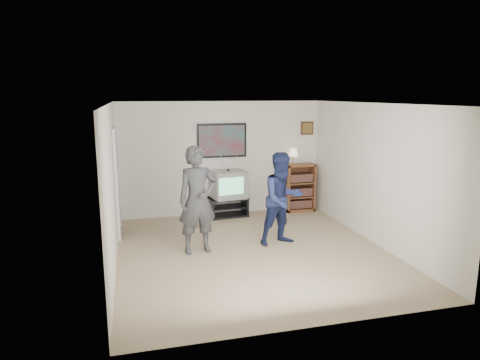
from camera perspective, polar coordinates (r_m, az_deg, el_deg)
name	(u,v)px	position (r m, az deg, el deg)	size (l,w,h in m)	color
room_shell	(248,176)	(7.41, 1.02, 0.49)	(4.51, 5.00, 2.51)	#8D7359
media_stand	(228,207)	(9.44, -1.60, -3.59)	(0.88, 0.54, 0.42)	black
crt_television	(228,184)	(9.32, -1.57, -0.56)	(0.70, 0.60, 0.60)	gray
bookshelf	(299,187)	(9.91, 7.91, -1.00)	(0.66, 0.38, 1.08)	#562D1A
table_lamp	(293,156)	(9.76, 7.11, 3.15)	(0.23, 0.23, 0.36)	#FFEFC1
person_tall	(198,200)	(7.19, -5.69, -2.68)	(0.67, 0.44, 1.82)	#363739
person_short	(282,199)	(7.61, 5.68, -2.51)	(0.81, 0.63, 1.66)	#1A2249
controller_left	(195,180)	(7.37, -5.98, 0.03)	(0.03, 0.11, 0.03)	white
controller_right	(280,185)	(7.77, 5.33, -0.68)	(0.03, 0.12, 0.03)	white
poster	(222,141)	(9.39, -2.43, 5.28)	(1.10, 0.03, 0.75)	black
air_vent	(197,127)	(9.27, -5.80, 7.01)	(0.28, 0.02, 0.14)	white
small_picture	(307,128)	(9.98, 8.94, 6.84)	(0.30, 0.03, 0.30)	#391D12
doorway	(117,183)	(8.43, -16.14, -0.35)	(0.03, 0.85, 2.00)	black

